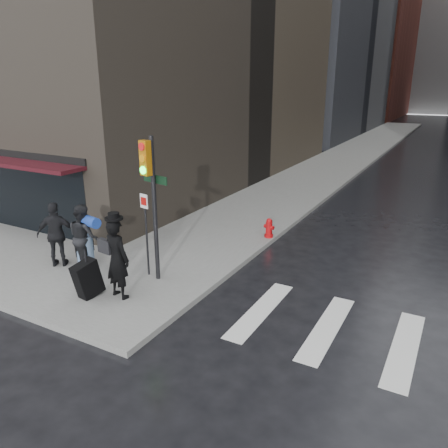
{
  "coord_description": "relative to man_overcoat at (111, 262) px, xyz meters",
  "views": [
    {
      "loc": [
        7.17,
        -7.46,
        5.17
      ],
      "look_at": [
        1.49,
        2.84,
        1.3
      ],
      "focal_mm": 35.0,
      "sensor_mm": 36.0,
      "label": 1
    }
  ],
  "objects": [
    {
      "name": "ground",
      "position": [
        -0.17,
        0.35,
        -1.06
      ],
      "size": [
        140.0,
        140.0,
        0.0
      ],
      "primitive_type": "plane",
      "color": "black",
      "rests_on": "ground"
    },
    {
      "name": "sidewalk_left",
      "position": [
        -0.17,
        27.35,
        -0.99
      ],
      "size": [
        4.0,
        50.0,
        0.15
      ],
      "primitive_type": "cube",
      "color": "slate",
      "rests_on": "ground"
    },
    {
      "name": "crosswalk",
      "position": [
        7.33,
        1.35,
        -1.06
      ],
      "size": [
        8.5,
        3.0,
        0.01
      ],
      "color": "silver",
      "rests_on": "ground"
    },
    {
      "name": "bldg_left_far",
      "position": [
        -13.17,
        62.35,
        11.94
      ],
      "size": [
        22.0,
        20.0,
        26.0
      ],
      "primitive_type": "cube",
      "color": "#57241D",
      "rests_on": "ground"
    },
    {
      "name": "storefront",
      "position": [
        -7.17,
        2.25,
        0.76
      ],
      "size": [
        8.4,
        1.11,
        2.83
      ],
      "color": "black",
      "rests_on": "ground"
    },
    {
      "name": "man_overcoat",
      "position": [
        0.0,
        0.0,
        0.0
      ],
      "size": [
        1.26,
        1.06,
        2.18
      ],
      "rotation": [
        0.0,
        0.0,
        3.0
      ],
      "color": "black",
      "rests_on": "ground"
    },
    {
      "name": "man_jeans",
      "position": [
        -1.88,
        0.97,
        0.0
      ],
      "size": [
        1.27,
        1.06,
        1.83
      ],
      "rotation": [
        0.0,
        0.0,
        2.76
      ],
      "color": "black",
      "rests_on": "ground"
    },
    {
      "name": "man_greycoat",
      "position": [
        -2.65,
        0.7,
        0.02
      ],
      "size": [
        1.16,
        0.98,
        1.86
      ],
      "rotation": [
        0.0,
        0.0,
        3.73
      ],
      "color": "black",
      "rests_on": "ground"
    },
    {
      "name": "traffic_light",
      "position": [
        0.28,
        1.27,
        1.52
      ],
      "size": [
        0.93,
        0.52,
        3.77
      ],
      "rotation": [
        0.0,
        0.0,
        -0.2
      ],
      "color": "black",
      "rests_on": "ground"
    },
    {
      "name": "fire_hydrant",
      "position": [
        1.63,
        5.76,
        -0.62
      ],
      "size": [
        0.38,
        0.29,
        0.66
      ],
      "rotation": [
        0.0,
        0.0,
        -0.23
      ],
      "color": "#AE0A0E",
      "rests_on": "ground"
    }
  ]
}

